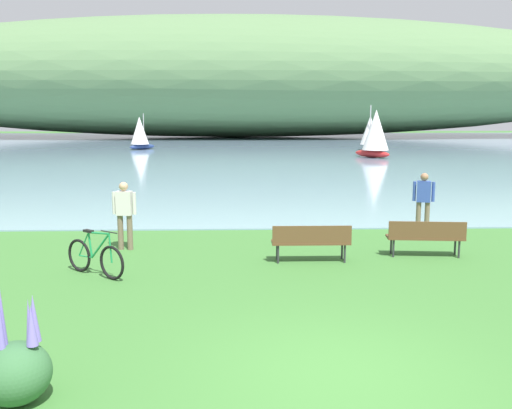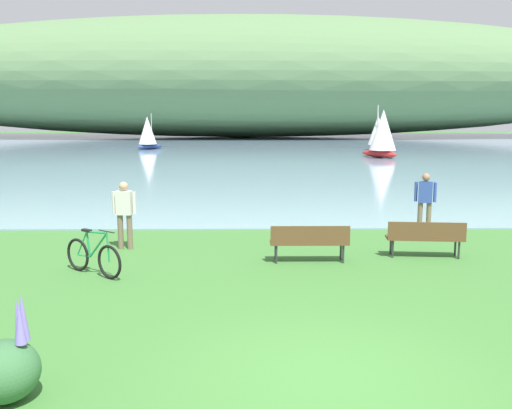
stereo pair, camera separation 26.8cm
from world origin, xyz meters
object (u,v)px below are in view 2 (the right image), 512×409
Objects in this scene: bicycle_leaning_near_bench at (93,257)px; sailboat_mid_bay at (378,132)px; person_at_shoreline at (425,199)px; person_on_the_grass at (124,211)px; sailboat_nearest_to_shore at (383,133)px; park_bench_near_camera at (310,240)px; park_bench_further_along at (426,236)px; sailboat_toward_hillside at (148,133)px.

bicycle_leaning_near_bench is 0.42× the size of sailboat_mid_bay.
person_on_the_grass is at bearing -167.07° from person_at_shoreline.
sailboat_nearest_to_shore reaches higher than bicycle_leaning_near_bench.
park_bench_near_camera and park_bench_further_along have the same top height.
sailboat_nearest_to_shore is (8.66, 30.09, 1.37)m from park_bench_near_camera.
sailboat_nearest_to_shore is 8.95m from sailboat_mid_bay.
sailboat_toward_hillside is at bearing 99.03° from person_on_the_grass.
park_bench_near_camera is 4.78m from bicycle_leaning_near_bench.
person_on_the_grass is 0.43× the size of sailboat_nearest_to_shore.
sailboat_toward_hillside reaches higher than park_bench_near_camera.
sailboat_toward_hillside is (-6.22, 39.14, 0.61)m from person_on_the_grass.
sailboat_nearest_to_shore is 1.19× the size of sailboat_toward_hillside.
bicycle_leaning_near_bench is at bearing -168.37° from park_bench_near_camera.
park_bench_near_camera is 0.98× the size of park_bench_further_along.
person_on_the_grass is (-8.13, -1.87, 0.00)m from person_at_shoreline.
sailboat_nearest_to_shore is 22.00m from sailboat_toward_hillside.
park_bench_further_along is at bearing 8.45° from park_bench_near_camera.
sailboat_mid_bay is at bearing 75.19° from park_bench_near_camera.
sailboat_nearest_to_shore is (5.03, 26.86, 0.91)m from person_at_shoreline.
bicycle_leaning_near_bench is at bearing -81.71° from sailboat_toward_hillside.
person_at_shoreline is 39.95m from sailboat_toward_hillside.
sailboat_toward_hillside reaches higher than bicycle_leaning_near_bench.
person_at_shoreline is (8.31, 4.20, 0.58)m from bicycle_leaning_near_bench.
sailboat_nearest_to_shore reaches higher than person_on_the_grass.
park_bench_further_along is 1.08× the size of person_on_the_grass.
person_at_shoreline is at bearing -100.60° from sailboat_nearest_to_shore.
sailboat_mid_bay is (6.66, 35.66, 0.67)m from person_at_shoreline.
sailboat_mid_bay reaches higher than park_bench_further_along.
sailboat_nearest_to_shore reaches higher than park_bench_near_camera.
sailboat_toward_hillside reaches higher than person_on_the_grass.
sailboat_nearest_to_shore is at bearing 79.40° from person_at_shoreline.
person_on_the_grass is at bearing -80.97° from sailboat_toward_hillside.
park_bench_further_along is 0.47× the size of sailboat_nearest_to_shore.
person_on_the_grass is 40.34m from sailboat_mid_bay.
bicycle_leaning_near_bench is at bearing -153.21° from person_at_shoreline.
bicycle_leaning_near_bench is at bearing -169.55° from park_bench_further_along.
park_bench_further_along is at bearing -7.42° from person_on_the_grass.
person_at_shoreline is 0.43× the size of sailboat_nearest_to_shore.
person_on_the_grass is 31.61m from sailboat_nearest_to_shore.
park_bench_near_camera is at bearing -75.17° from sailboat_toward_hillside.
sailboat_toward_hillside is at bearing 151.75° from sailboat_nearest_to_shore.
sailboat_mid_bay reaches higher than person_on_the_grass.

